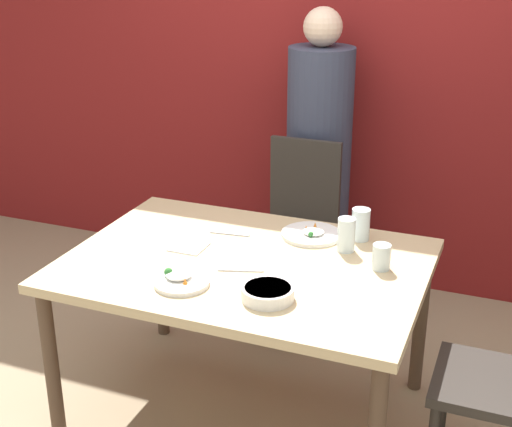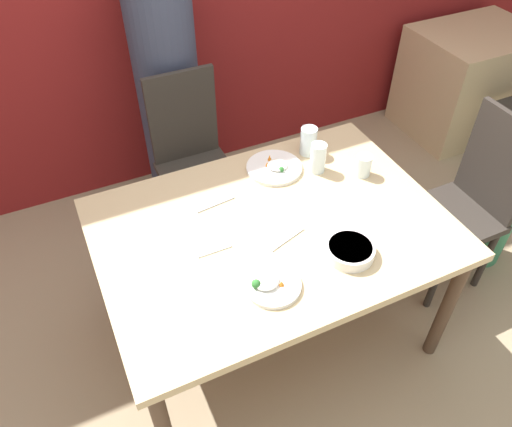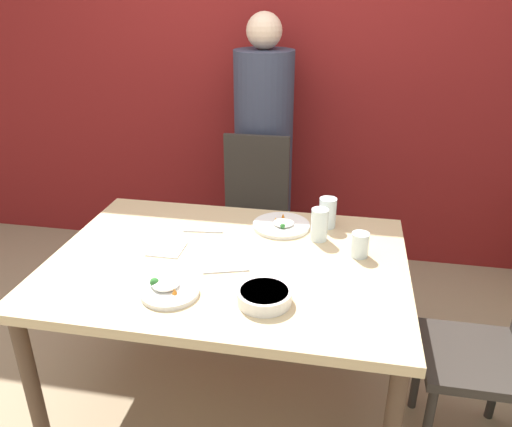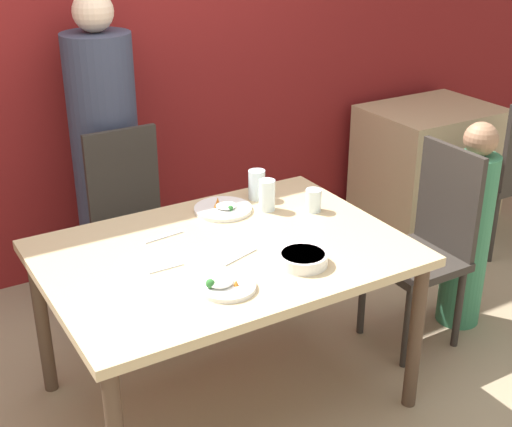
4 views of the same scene
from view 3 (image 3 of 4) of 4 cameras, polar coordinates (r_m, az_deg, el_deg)
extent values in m
plane|color=#998466|center=(2.49, -2.85, -20.12)|extent=(10.00, 10.00, 0.00)
cube|color=maroon|center=(3.28, 2.99, 17.51)|extent=(10.00, 0.06, 2.70)
cube|color=tan|center=(2.05, -3.26, -5.70)|extent=(1.44, 1.03, 0.04)
cylinder|color=#4C3828|center=(2.18, -24.13, -17.98)|extent=(0.06, 0.06, 0.70)
cylinder|color=#4C3828|center=(2.81, -14.11, -6.19)|extent=(0.06, 0.06, 0.70)
cylinder|color=#4C3828|center=(2.59, 13.94, -8.98)|extent=(0.06, 0.06, 0.70)
cube|color=#2D2823|center=(2.87, -0.62, -2.57)|extent=(0.40, 0.40, 0.04)
cube|color=#2D2823|center=(2.92, 0.07, 3.99)|extent=(0.38, 0.03, 0.52)
cylinder|color=#2D2823|center=(2.88, -4.50, -7.87)|extent=(0.04, 0.04, 0.42)
cylinder|color=#2D2823|center=(2.82, 2.07, -8.56)|extent=(0.04, 0.04, 0.42)
cylinder|color=#2D2823|center=(3.15, -2.97, -4.72)|extent=(0.04, 0.04, 0.42)
cylinder|color=#2D2823|center=(3.10, 3.01, -5.27)|extent=(0.04, 0.04, 0.42)
cube|color=#2D2823|center=(2.17, 23.71, -14.88)|extent=(0.40, 0.40, 0.04)
cylinder|color=#2D2823|center=(2.41, 17.99, -16.62)|extent=(0.04, 0.04, 0.42)
cylinder|color=#2D2823|center=(2.48, 25.87, -16.72)|extent=(0.04, 0.04, 0.42)
cylinder|color=#33384C|center=(3.14, 0.85, 5.21)|extent=(0.36, 0.36, 1.42)
sphere|color=beige|center=(2.97, 0.96, 20.18)|extent=(0.20, 0.20, 0.20)
cylinder|color=white|center=(1.77, 0.95, -9.44)|extent=(0.19, 0.19, 0.05)
cylinder|color=#BC5123|center=(1.75, 0.95, -8.87)|extent=(0.17, 0.17, 0.01)
cylinder|color=white|center=(1.84, -9.79, -8.85)|extent=(0.21, 0.21, 0.02)
ellipsoid|color=white|center=(1.85, -10.28, -7.93)|extent=(0.10, 0.10, 0.02)
sphere|color=#2D702D|center=(1.86, -11.52, -7.71)|extent=(0.03, 0.03, 0.03)
cone|color=orange|center=(1.81, -9.29, -8.76)|extent=(0.02, 0.02, 0.02)
cylinder|color=white|center=(2.30, 2.90, -1.36)|extent=(0.26, 0.26, 0.02)
ellipsoid|color=white|center=(2.28, 3.17, -1.07)|extent=(0.09, 0.09, 0.02)
sphere|color=#2D702D|center=(2.24, 3.07, -1.43)|extent=(0.02, 0.02, 0.02)
cone|color=orange|center=(2.33, 3.11, -0.31)|extent=(0.02, 0.02, 0.03)
cone|color=orange|center=(2.31, 2.25, -0.69)|extent=(0.02, 0.02, 0.02)
cylinder|color=silver|center=(2.18, 7.25, -1.26)|extent=(0.07, 0.07, 0.14)
cylinder|color=silver|center=(2.08, 11.79, -3.51)|extent=(0.07, 0.07, 0.10)
cylinder|color=silver|center=(2.30, 8.18, 0.10)|extent=(0.08, 0.08, 0.14)
cube|color=white|center=(2.14, -10.19, -4.00)|extent=(0.14, 0.14, 0.01)
cube|color=silver|center=(1.96, -3.43, -6.54)|extent=(0.18, 0.07, 0.01)
cube|color=silver|center=(2.27, -6.07, -1.99)|extent=(0.18, 0.04, 0.01)
camera|label=1|loc=(0.92, 152.61, -7.33)|focal=50.00mm
camera|label=2|loc=(1.28, -69.93, 31.24)|focal=35.00mm
camera|label=4|loc=(1.76, -101.42, 5.97)|focal=50.00mm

